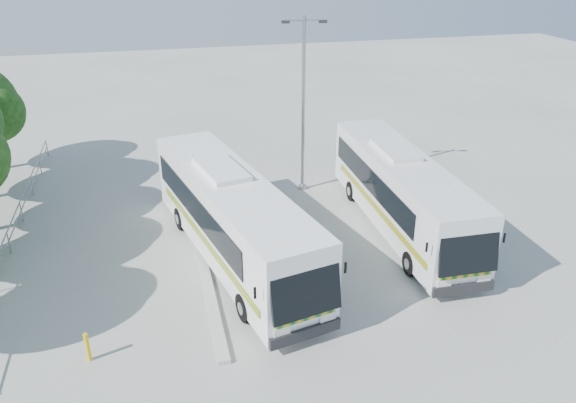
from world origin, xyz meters
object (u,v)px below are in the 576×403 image
object	(u,v)px
coach_adjacent	(401,191)
bollard	(88,347)
lamppost	(303,99)
coach_main	(232,217)

from	to	relation	value
coach_adjacent	bollard	distance (m)	14.38
lamppost	bollard	distance (m)	15.61
coach_main	coach_adjacent	bearing A→B (deg)	-5.78
coach_main	bollard	xyz separation A→B (m)	(-5.37, -4.98, -1.42)
coach_adjacent	bollard	size ratio (longest dim) A/B	11.89
lamppost	bollard	xyz separation A→B (m)	(-10.00, -11.17, -4.32)
coach_adjacent	lamppost	world-z (taller)	lamppost
coach_adjacent	lamppost	xyz separation A→B (m)	(-3.06, 5.31, 3.01)
coach_adjacent	lamppost	bearing A→B (deg)	121.38
coach_adjacent	bollard	world-z (taller)	coach_adjacent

